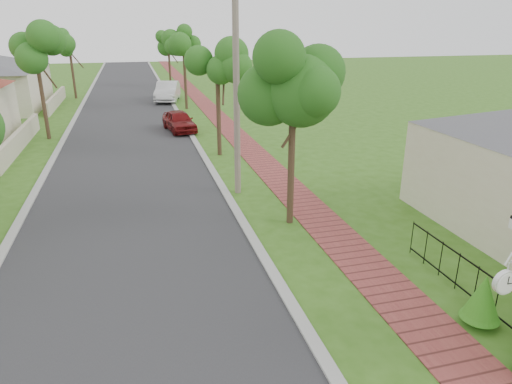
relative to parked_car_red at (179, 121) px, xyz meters
name	(u,v)px	position (x,y,z in m)	size (l,w,h in m)	color
ground	(300,381)	(-0.10, -22.02, -0.63)	(160.00, 160.00, 0.00)	#335E16
road	(129,142)	(-3.10, -2.02, -0.63)	(7.00, 120.00, 0.02)	#28282B
kerb_right	(193,138)	(0.55, -2.02, -0.63)	(0.30, 120.00, 0.10)	#9E9E99
kerb_left	(60,146)	(-6.75, -2.02, -0.63)	(0.30, 120.00, 0.10)	#9E9E99
sidewalk	(236,135)	(3.15, -2.02, -0.63)	(1.50, 120.00, 0.03)	#94413B
street_trees	(124,52)	(-2.98, 4.82, 3.90)	(10.70, 37.65, 5.89)	#382619
parked_car_red	(179,121)	(0.00, 0.00, 0.00)	(1.50, 3.73, 1.27)	maroon
parked_car_white	(168,92)	(0.30, 12.23, 0.19)	(1.74, 4.99, 1.64)	silver
near_tree	(293,83)	(2.10, -15.02, 3.98)	(2.26, 2.26, 5.79)	#382619
utility_pole	(236,80)	(1.05, -11.73, 3.74)	(1.20, 0.24, 8.63)	gray
station_clock	(507,280)	(3.58, -22.62, 1.32)	(1.08, 0.13, 0.67)	white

